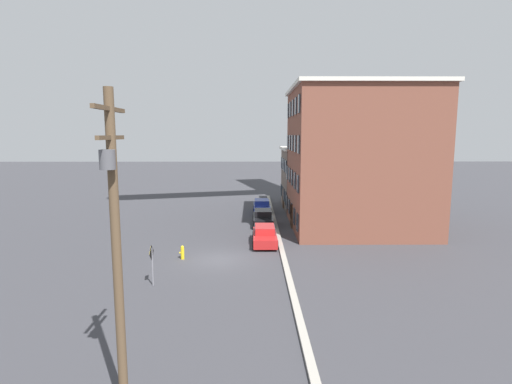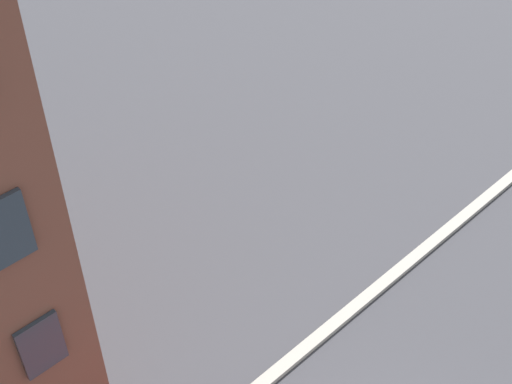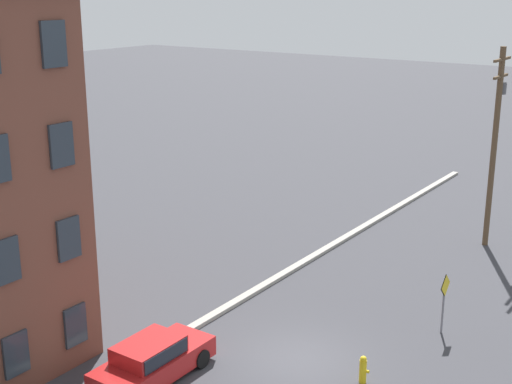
{
  "view_description": "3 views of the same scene",
  "coord_description": "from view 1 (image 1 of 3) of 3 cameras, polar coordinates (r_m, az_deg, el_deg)",
  "views": [
    {
      "loc": [
        26.53,
        2.34,
        8.54
      ],
      "look_at": [
        0.22,
        2.57,
        4.74
      ],
      "focal_mm": 28.0,
      "sensor_mm": 36.0,
      "label": 1
    },
    {
      "loc": [
        -7.59,
        -3.03,
        16.1
      ],
      "look_at": [
        0.04,
        4.96,
        6.33
      ],
      "focal_mm": 50.0,
      "sensor_mm": 36.0,
      "label": 2
    },
    {
      "loc": [
        -19.2,
        -11.54,
        12.56
      ],
      "look_at": [
        1.57,
        2.97,
        5.22
      ],
      "focal_mm": 50.0,
      "sensor_mm": 36.0,
      "label": 3
    }
  ],
  "objects": [
    {
      "name": "car_black",
      "position": [
        37.99,
        0.99,
        -3.61
      ],
      "size": [
        4.4,
        1.92,
        1.43
      ],
      "color": "black",
      "rests_on": "ground_plane"
    },
    {
      "name": "apartment_corner",
      "position": [
        47.2,
        10.03,
        2.03
      ],
      "size": [
        9.26,
        10.45,
        7.07
      ],
      "color": "#66564C",
      "rests_on": "ground_plane"
    },
    {
      "name": "apartment_midblock",
      "position": [
        37.41,
        14.2,
        4.67
      ],
      "size": [
        12.47,
        12.14,
        12.74
      ],
      "color": "brown",
      "rests_on": "ground_plane"
    },
    {
      "name": "utility_pole",
      "position": [
        12.4,
        -19.44,
        -6.33
      ],
      "size": [
        2.4,
        0.44,
        9.85
      ],
      "color": "brown",
      "rests_on": "ground_plane"
    },
    {
      "name": "fire_hydrant",
      "position": [
        28.28,
        -10.47,
        -8.47
      ],
      "size": [
        0.24,
        0.34,
        0.96
      ],
      "color": "yellow",
      "rests_on": "ground_plane"
    },
    {
      "name": "ground_plane",
      "position": [
        27.97,
        -5.36,
        -9.59
      ],
      "size": [
        200.0,
        200.0,
        0.0
      ],
      "primitive_type": "plane",
      "color": "#38383D"
    },
    {
      "name": "car_red",
      "position": [
        31.48,
        1.26,
        -6.11
      ],
      "size": [
        4.4,
        1.92,
        1.43
      ],
      "color": "#B21E1E",
      "rests_on": "ground_plane"
    },
    {
      "name": "car_blue",
      "position": [
        43.86,
        0.83,
        -2.01
      ],
      "size": [
        4.4,
        1.92,
        1.43
      ],
      "color": "#233899",
      "rests_on": "ground_plane"
    },
    {
      "name": "caution_sign",
      "position": [
        23.59,
        -14.65,
        -9.23
      ],
      "size": [
        0.9,
        0.08,
        2.38
      ],
      "color": "slate",
      "rests_on": "ground_plane"
    },
    {
      "name": "kerb_strip",
      "position": [
        27.93,
        4.0,
        -9.42
      ],
      "size": [
        56.0,
        0.36,
        0.16
      ],
      "primitive_type": "cube",
      "color": "#9E998E",
      "rests_on": "ground_plane"
    }
  ]
}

